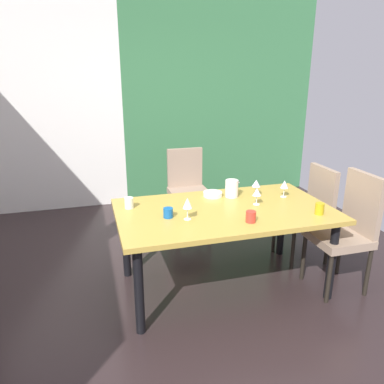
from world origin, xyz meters
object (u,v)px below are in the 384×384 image
chair_right_far (310,207)px  cup_front (168,213)px  wine_glass_south (284,185)px  wine_glass_near_shelf (187,204)px  dining_table (224,217)px  wine_glass_near_window (256,184)px  pitcher_east (232,188)px  wine_glass_center (257,192)px  cup_west (251,217)px  cup_north (129,203)px  chair_right_near (348,226)px  serving_bowl_rear (213,194)px  cup_right (320,209)px  chair_head_far (188,186)px

chair_right_far → cup_front: size_ratio=12.10×
wine_glass_south → wine_glass_near_shelf: bearing=-164.4°
dining_table → wine_glass_south: 0.67m
wine_glass_south → wine_glass_near_window: 0.25m
dining_table → pitcher_east: size_ratio=11.23×
wine_glass_center → pitcher_east: pitcher_east is taller
cup_west → cup_north: 1.02m
chair_right_near → wine_glass_south: bearing=42.8°
chair_right_far → cup_north: 1.80m
dining_table → wine_glass_center: (0.30, 0.02, 0.19)m
serving_bowl_rear → cup_right: 0.95m
wine_glass_near_window → wine_glass_center: size_ratio=1.03×
chair_right_near → wine_glass_center: size_ratio=7.05×
dining_table → chair_head_far: chair_head_far is taller
dining_table → chair_right_near: chair_right_near is taller
wine_glass_near_window → cup_west: (-0.30, -0.56, -0.07)m
wine_glass_near_shelf → cup_north: wine_glass_near_shelf is taller
chair_head_far → serving_bowl_rear: (-0.02, -0.96, 0.21)m
wine_glass_near_shelf → cup_right: wine_glass_near_shelf is taller
serving_bowl_rear → cup_west: cup_west is taller
cup_right → cup_west: size_ratio=1.08×
wine_glass_south → serving_bowl_rear: 0.66m
chair_head_far → cup_north: chair_head_far is taller
wine_glass_near_window → wine_glass_center: wine_glass_near_window is taller
chair_head_far → cup_north: bearing=53.0°
cup_right → cup_front: size_ratio=1.21×
chair_right_far → wine_glass_near_window: bearing=93.5°
dining_table → wine_glass_south: wine_glass_south is taller
serving_bowl_rear → chair_right_far: bearing=-3.1°
wine_glass_center → cup_west: (-0.21, -0.34, -0.07)m
cup_north → pitcher_east: 0.94m
dining_table → cup_west: cup_west is taller
wine_glass_south → serving_bowl_rear: size_ratio=0.89×
serving_bowl_rear → cup_west: 0.66m
chair_right_near → chair_head_far: size_ratio=1.07×
chair_right_far → wine_glass_near_shelf: size_ratio=5.33×
cup_front → cup_west: cup_west is taller
wine_glass_near_shelf → cup_north: 0.56m
chair_right_far → cup_right: bearing=151.9°
chair_head_far → cup_front: bearing=68.7°
serving_bowl_rear → cup_north: cup_north is taller
cup_north → cup_west: bearing=-32.9°
wine_glass_center → cup_west: size_ratio=1.68×
chair_right_far → cup_west: bearing=123.1°
dining_table → cup_right: bearing=-24.7°
serving_bowl_rear → wine_glass_center: bearing=-47.0°
cup_west → cup_right: bearing=-0.1°
chair_head_far → wine_glass_near_window: bearing=109.2°
dining_table → cup_north: bearing=162.7°
chair_right_far → wine_glass_center: bearing=109.9°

